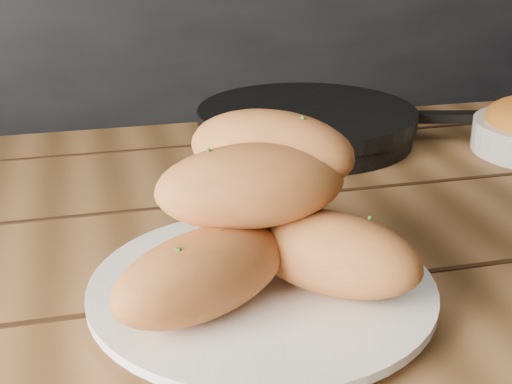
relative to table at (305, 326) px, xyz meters
name	(u,v)px	position (x,y,z in m)	size (l,w,h in m)	color
counter	(400,149)	(0.60, 1.03, -0.19)	(2.80, 0.60, 0.90)	black
table	(305,326)	(0.00, 0.00, 0.00)	(1.41, 0.82, 0.75)	brown
plate	(262,291)	(-0.08, -0.11, 0.12)	(0.29, 0.29, 0.02)	white
bread_rolls	(259,217)	(-0.08, -0.11, 0.18)	(0.27, 0.23, 0.14)	#BA5F33
skillet	(308,124)	(0.09, 0.29, 0.13)	(0.43, 0.30, 0.05)	black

